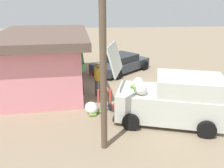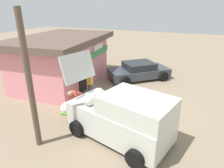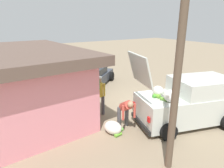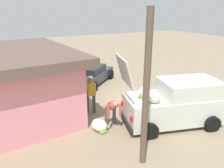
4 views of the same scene
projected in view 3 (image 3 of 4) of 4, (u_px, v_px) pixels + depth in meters
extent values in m
plane|color=gray|center=(139.00, 102.00, 10.57)|extent=(60.00, 60.00, 0.00)
cube|color=pink|center=(25.00, 88.00, 8.73)|extent=(6.55, 4.24, 2.62)
cube|color=green|center=(65.00, 70.00, 9.66)|extent=(5.96, 0.58, 0.36)
cube|color=black|center=(76.00, 92.00, 9.03)|extent=(0.90, 0.13, 2.00)
cube|color=white|center=(54.00, 60.00, 10.63)|extent=(1.50, 0.18, 0.60)
cube|color=brown|center=(20.00, 54.00, 8.27)|extent=(7.42, 5.11, 0.36)
cube|color=silver|center=(185.00, 107.00, 8.24)|extent=(2.80, 4.24, 1.07)
cube|color=silver|center=(203.00, 86.00, 8.17)|extent=(2.33, 2.80, 0.64)
cube|color=silver|center=(140.00, 69.00, 7.16)|extent=(1.67, 0.80, 1.12)
ellipsoid|color=silver|center=(158.00, 91.00, 7.88)|extent=(0.50, 0.41, 0.41)
ellipsoid|color=silver|center=(170.00, 96.00, 7.30)|extent=(0.55, 0.46, 0.46)
cylinder|color=#5F9D31|center=(165.00, 99.00, 7.45)|extent=(0.31, 0.16, 0.12)
cylinder|color=green|center=(155.00, 96.00, 7.77)|extent=(0.13, 0.23, 0.13)
cylinder|color=#5B9330|center=(164.00, 99.00, 7.46)|extent=(0.29, 0.18, 0.11)
cylinder|color=#6FB636|center=(157.00, 96.00, 7.75)|extent=(0.30, 0.17, 0.14)
cube|color=black|center=(140.00, 123.00, 7.85)|extent=(1.68, 0.54, 0.16)
cube|color=red|center=(149.00, 120.00, 7.05)|extent=(0.15, 0.10, 0.20)
cube|color=red|center=(134.00, 104.00, 8.34)|extent=(0.15, 0.10, 0.20)
cylinder|color=black|center=(195.00, 103.00, 9.60)|extent=(0.38, 0.67, 0.64)
cylinder|color=black|center=(168.00, 132.00, 7.11)|extent=(0.38, 0.67, 0.64)
cylinder|color=black|center=(145.00, 109.00, 8.90)|extent=(0.38, 0.67, 0.64)
cube|color=#383D47|center=(91.00, 79.00, 13.17)|extent=(4.06, 4.25, 0.56)
cube|color=#1E2328|center=(91.00, 71.00, 13.02)|extent=(2.50, 2.53, 0.44)
cylinder|color=black|center=(68.00, 85.00, 12.23)|extent=(0.59, 0.62, 0.64)
cylinder|color=black|center=(98.00, 88.00, 11.69)|extent=(0.59, 0.62, 0.64)
cylinder|color=black|center=(86.00, 74.00, 14.74)|extent=(0.59, 0.62, 0.64)
cylinder|color=black|center=(112.00, 76.00, 14.20)|extent=(0.59, 0.62, 0.64)
cylinder|color=#4C4C51|center=(96.00, 105.00, 9.13)|extent=(0.15, 0.15, 0.87)
cylinder|color=#4C4C51|center=(103.00, 105.00, 9.04)|extent=(0.15, 0.15, 0.87)
cylinder|color=gold|center=(99.00, 90.00, 8.86)|extent=(0.48, 0.48, 0.62)
sphere|color=#8C6647|center=(99.00, 81.00, 8.73)|extent=(0.24, 0.24, 0.24)
cylinder|color=silver|center=(99.00, 78.00, 8.69)|extent=(0.26, 0.26, 0.05)
cylinder|color=gold|center=(94.00, 89.00, 8.92)|extent=(0.09, 0.09, 0.58)
cylinder|color=gold|center=(104.00, 90.00, 8.80)|extent=(0.09, 0.09, 0.58)
cylinder|color=#4C4C51|center=(127.00, 116.00, 8.09)|extent=(0.15, 0.15, 0.85)
cylinder|color=#4C4C51|center=(119.00, 117.00, 7.97)|extent=(0.15, 0.15, 0.85)
cylinder|color=#CC4C3F|center=(126.00, 106.00, 7.63)|extent=(0.74, 0.45, 0.60)
sphere|color=tan|center=(130.00, 104.00, 7.25)|extent=(0.23, 0.23, 0.23)
cylinder|color=#CC4C3F|center=(135.00, 111.00, 7.53)|extent=(0.09, 0.09, 0.57)
cylinder|color=#CC4C3F|center=(123.00, 113.00, 7.35)|extent=(0.09, 0.09, 0.57)
ellipsoid|color=silver|center=(113.00, 127.00, 7.56)|extent=(0.86, 0.74, 0.48)
cylinder|color=#5D9C35|center=(118.00, 129.00, 7.76)|extent=(0.25, 0.21, 0.13)
cylinder|color=#5BAF42|center=(119.00, 129.00, 7.76)|extent=(0.25, 0.34, 0.13)
cylinder|color=#6AB636|center=(118.00, 135.00, 7.41)|extent=(0.17, 0.31, 0.13)
cylinder|color=#BF3F33|center=(68.00, 91.00, 11.76)|extent=(0.32, 0.32, 0.33)
cylinder|color=brown|center=(176.00, 90.00, 5.18)|extent=(0.20, 0.20, 4.77)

